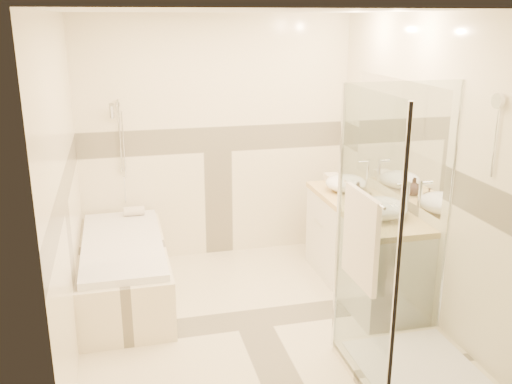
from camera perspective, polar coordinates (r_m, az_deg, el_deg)
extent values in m
cube|color=beige|center=(4.97, -0.44, -12.64)|extent=(2.80, 3.00, 0.01)
cube|color=white|center=(4.31, -0.52, 17.72)|extent=(2.80, 3.00, 0.01)
cube|color=#F0E4C0|center=(5.91, -3.88, 5.27)|extent=(2.80, 0.01, 2.50)
cube|color=#F0E4C0|center=(3.11, 6.01, -5.86)|extent=(2.80, 0.01, 2.50)
cube|color=#F0E4C0|center=(4.38, -18.64, 0.17)|extent=(0.01, 3.00, 2.50)
cube|color=#F0E4C0|center=(4.98, 15.46, 2.44)|extent=(0.01, 3.00, 2.50)
cube|color=white|center=(5.19, 13.88, 5.39)|extent=(0.01, 1.60, 1.00)
cylinder|color=silver|center=(5.77, -13.45, 5.56)|extent=(0.02, 0.02, 0.70)
cube|color=#F0E4C0|center=(5.32, -13.02, -7.88)|extent=(0.75, 1.70, 0.50)
cube|color=white|center=(5.21, -13.23, -5.08)|extent=(0.69, 1.60, 0.06)
ellipsoid|color=white|center=(5.23, -13.19, -5.59)|extent=(0.56, 1.40, 0.16)
cube|color=white|center=(5.38, 10.58, -5.70)|extent=(0.55, 1.60, 0.80)
cylinder|color=silver|center=(4.87, 9.47, -6.19)|extent=(0.01, 0.24, 0.01)
cylinder|color=silver|center=(5.56, 6.26, -3.06)|extent=(0.01, 0.24, 0.01)
cube|color=#E3C478|center=(5.23, 10.83, -1.41)|extent=(0.57, 1.62, 0.05)
cube|color=#F0E4C0|center=(4.42, 15.59, -16.79)|extent=(0.90, 0.90, 0.08)
cube|color=white|center=(4.39, 15.64, -16.30)|extent=(0.80, 0.80, 0.01)
cube|color=white|center=(3.76, 10.86, -5.38)|extent=(0.01, 0.90, 2.00)
cube|color=white|center=(4.32, 13.81, -2.58)|extent=(0.90, 0.01, 2.00)
cylinder|color=silver|center=(3.39, 13.92, -8.16)|extent=(0.03, 0.03, 2.00)
cylinder|color=silver|center=(4.14, 8.23, -3.10)|extent=(0.03, 0.03, 2.00)
cylinder|color=silver|center=(4.55, 18.82, -2.03)|extent=(0.03, 0.03, 2.00)
cylinder|color=silver|center=(3.96, 23.06, 8.38)|extent=(0.03, 0.10, 0.10)
cylinder|color=silver|center=(3.63, 10.66, -0.17)|extent=(0.02, 0.60, 0.02)
cube|color=white|center=(3.73, 10.41, -4.58)|extent=(0.04, 0.48, 0.62)
ellipsoid|color=white|center=(5.55, 8.98, 0.88)|extent=(0.39, 0.39, 0.16)
ellipsoid|color=white|center=(4.87, 12.50, -1.57)|extent=(0.42, 0.42, 0.17)
cylinder|color=silver|center=(5.62, 11.13, 1.72)|extent=(0.03, 0.03, 0.30)
cylinder|color=silver|center=(5.57, 10.70, 2.96)|extent=(0.11, 0.03, 0.03)
cylinder|color=silver|center=(4.95, 14.89, -0.64)|extent=(0.03, 0.03, 0.30)
cylinder|color=silver|center=(4.89, 14.45, 0.74)|extent=(0.11, 0.03, 0.03)
imported|color=black|center=(5.07, 11.36, -0.86)|extent=(0.09, 0.09, 0.15)
imported|color=black|center=(5.30, 10.15, 0.12)|extent=(0.15, 0.15, 0.17)
cube|color=white|center=(5.84, 7.79, 1.33)|extent=(0.14, 0.23, 0.07)
cylinder|color=white|center=(5.81, -12.08, -1.87)|extent=(0.20, 0.09, 0.09)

